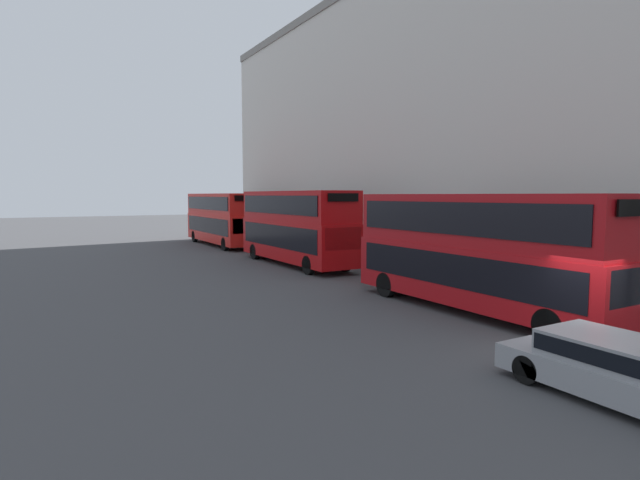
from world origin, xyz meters
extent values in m
plane|color=#424244|center=(0.00, 0.00, 0.00)|extent=(200.00, 200.00, 0.00)
cube|color=#A80F14|center=(1.60, 4.98, 1.35)|extent=(2.55, 10.63, 2.01)
cube|color=#A80F14|center=(1.60, 4.98, 3.27)|extent=(2.50, 10.42, 1.82)
cube|color=black|center=(1.60, 4.98, 1.59)|extent=(2.59, 9.78, 1.12)
cube|color=black|center=(1.60, 4.98, 3.36)|extent=(2.59, 9.78, 1.09)
cube|color=black|center=(1.60, -0.31, 1.75)|extent=(2.17, 0.06, 1.00)
cube|color=black|center=(1.60, -0.31, 3.81)|extent=(1.78, 0.06, 0.44)
cylinder|color=black|center=(0.48, 1.26, 0.50)|extent=(0.30, 1.00, 1.00)
cylinder|color=black|center=(2.73, 1.26, 0.50)|extent=(0.30, 1.00, 1.00)
cylinder|color=black|center=(0.48, 8.69, 0.50)|extent=(0.30, 1.00, 1.00)
cylinder|color=black|center=(2.73, 8.69, 0.50)|extent=(0.30, 1.00, 1.00)
cube|color=#B20C0F|center=(1.60, 18.93, 1.49)|extent=(2.55, 10.49, 2.28)
cube|color=#B20C0F|center=(1.60, 18.93, 3.51)|extent=(2.50, 10.28, 1.74)
cube|color=black|center=(1.60, 18.93, 1.77)|extent=(2.59, 9.65, 1.28)
cube|color=black|center=(1.60, 18.93, 3.59)|extent=(2.59, 9.65, 1.05)
cube|color=black|center=(1.60, 13.71, 1.95)|extent=(2.17, 0.06, 1.14)
cube|color=black|center=(1.60, 13.71, 4.03)|extent=(1.78, 0.06, 0.42)
cylinder|color=black|center=(0.48, 15.28, 0.50)|extent=(0.30, 1.00, 1.00)
cylinder|color=black|center=(2.73, 15.28, 0.50)|extent=(0.30, 1.00, 1.00)
cylinder|color=black|center=(0.48, 22.57, 0.50)|extent=(0.30, 1.00, 1.00)
cylinder|color=black|center=(2.73, 22.57, 0.50)|extent=(0.30, 1.00, 1.00)
cube|color=red|center=(1.60, 32.34, 1.46)|extent=(2.55, 11.22, 2.21)
cube|color=red|center=(1.60, 32.34, 3.42)|extent=(2.50, 10.99, 1.71)
cube|color=black|center=(1.60, 32.34, 1.72)|extent=(2.59, 10.32, 1.24)
cube|color=black|center=(1.60, 32.34, 3.50)|extent=(2.59, 10.32, 1.03)
cube|color=black|center=(1.60, 26.76, 1.90)|extent=(2.17, 0.06, 1.11)
cube|color=black|center=(1.60, 26.76, 3.93)|extent=(1.78, 0.06, 0.41)
cylinder|color=black|center=(0.48, 28.33, 0.50)|extent=(0.30, 1.00, 1.00)
cylinder|color=black|center=(2.73, 28.33, 0.50)|extent=(0.30, 1.00, 1.00)
cylinder|color=black|center=(0.48, 36.34, 0.50)|extent=(0.30, 1.00, 1.00)
cylinder|color=black|center=(2.73, 36.34, 0.50)|extent=(0.30, 1.00, 1.00)
cube|color=gray|center=(-1.80, -1.81, 0.46)|extent=(1.90, 4.41, 0.55)
cube|color=gray|center=(-1.80, -1.70, 1.00)|extent=(1.67, 2.43, 0.53)
cube|color=black|center=(-1.80, -1.70, 1.02)|extent=(1.71, 2.30, 0.34)
cylinder|color=black|center=(-2.64, -0.40, 0.32)|extent=(0.22, 0.64, 0.64)
cylinder|color=black|center=(-0.96, -0.40, 0.32)|extent=(0.22, 0.64, 0.64)
cylinder|color=#334C6B|center=(4.43, 23.94, 0.76)|extent=(0.36, 0.36, 1.52)
sphere|color=tan|center=(4.43, 23.94, 1.63)|extent=(0.22, 0.22, 0.22)
camera|label=1|loc=(-11.90, -7.35, 4.13)|focal=28.00mm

